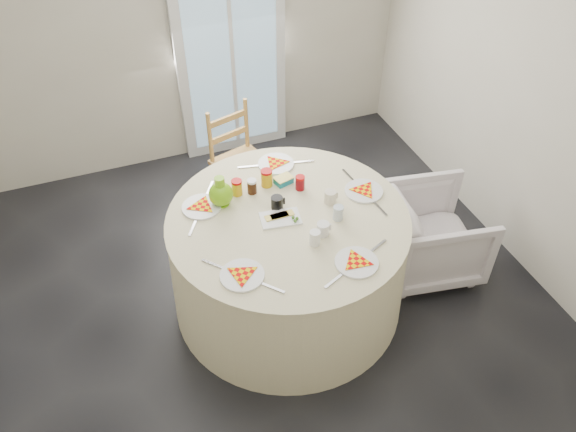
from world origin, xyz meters
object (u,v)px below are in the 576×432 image
object	(u,v)px
green_pitcher	(221,194)
wooden_chair	(242,162)
table	(288,262)
armchair	(432,228)

from	to	relation	value
green_pitcher	wooden_chair	bearing A→B (deg)	76.66
green_pitcher	table	bearing A→B (deg)	-26.88
wooden_chair	table	bearing A→B (deg)	-107.76
armchair	green_pitcher	size ratio (longest dim) A/B	3.44
table	wooden_chair	world-z (taller)	wooden_chair
table	green_pitcher	distance (m)	0.68
wooden_chair	green_pitcher	size ratio (longest dim) A/B	4.39
table	green_pitcher	world-z (taller)	green_pitcher
wooden_chair	armchair	xyz separation A→B (m)	(1.10, -1.19, -0.08)
table	wooden_chair	distance (m)	1.12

